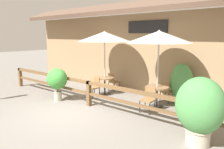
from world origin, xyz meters
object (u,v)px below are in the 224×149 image
(dining_table_near, at_px, (105,81))
(chair_middle_wallside, at_px, (166,90))
(chair_near_streetside, at_px, (94,86))
(chair_near_wallside, at_px, (113,81))
(potted_plant_entrance_palm, at_px, (200,108))
(patio_umbrella_near, at_px, (105,37))
(patio_umbrella_middle, at_px, (159,37))
(potted_plant_small_flowering, at_px, (181,83))
(potted_plant_corner_fern, at_px, (57,80))
(dining_table_middle, at_px, (157,91))
(chair_middle_streetside, at_px, (148,99))

(dining_table_near, xyz_separation_m, chair_middle_wallside, (2.72, 0.61, -0.13))
(chair_near_streetside, height_order, chair_near_wallside, same)
(chair_middle_wallside, xyz_separation_m, potted_plant_entrance_palm, (2.16, -2.70, 0.45))
(patio_umbrella_near, height_order, chair_near_wallside, patio_umbrella_near)
(dining_table_near, height_order, chair_middle_wallside, chair_middle_wallside)
(patio_umbrella_middle, xyz_separation_m, potted_plant_small_flowering, (0.54, 0.93, -1.75))
(patio_umbrella_middle, height_order, potted_plant_entrance_palm, patio_umbrella_middle)
(patio_umbrella_near, xyz_separation_m, patio_umbrella_middle, (2.70, -0.11, 0.00))
(chair_near_streetside, distance_m, chair_middle_wallside, 3.01)
(chair_near_wallside, xyz_separation_m, potted_plant_entrance_palm, (4.95, -2.77, 0.45))
(patio_umbrella_middle, xyz_separation_m, potted_plant_corner_fern, (-3.46, -1.93, -1.71))
(dining_table_middle, relative_size, potted_plant_entrance_palm, 0.51)
(patio_umbrella_near, distance_m, chair_near_streetside, 2.21)
(chair_near_wallside, bearing_deg, dining_table_near, 105.62)
(patio_umbrella_middle, distance_m, chair_middle_streetside, 2.22)
(patio_umbrella_near, relative_size, chair_near_wallside, 3.32)
(chair_near_wallside, distance_m, patio_umbrella_middle, 3.56)
(potted_plant_entrance_palm, distance_m, potted_plant_small_flowering, 3.35)
(patio_umbrella_near, height_order, potted_plant_entrance_palm, patio_umbrella_near)
(chair_near_wallside, bearing_deg, potted_plant_corner_fern, 85.51)
(chair_near_streetside, distance_m, chair_middle_streetside, 2.74)
(chair_middle_streetside, xyz_separation_m, potted_plant_small_flowering, (0.48, 1.65, 0.34))
(patio_umbrella_near, relative_size, potted_plant_entrance_palm, 1.68)
(patio_umbrella_middle, bearing_deg, chair_middle_wallside, 87.81)
(dining_table_middle, relative_size, chair_middle_wallside, 1.00)
(chair_middle_streetside, distance_m, potted_plant_entrance_palm, 2.51)
(chair_near_streetside, xyz_separation_m, patio_umbrella_middle, (2.68, 0.58, 2.10))
(dining_table_near, distance_m, potted_plant_entrance_palm, 5.32)
(dining_table_middle, bearing_deg, potted_plant_corner_fern, -150.89)
(patio_umbrella_near, relative_size, dining_table_middle, 3.32)
(chair_near_streetside, bearing_deg, potted_plant_small_flowering, 34.35)
(chair_near_streetside, relative_size, chair_near_wallside, 1.00)
(potted_plant_entrance_palm, xyz_separation_m, potted_plant_corner_fern, (-5.64, 0.06, -0.06))
(chair_middle_wallside, relative_size, potted_plant_entrance_palm, 0.51)
(patio_umbrella_middle, bearing_deg, dining_table_near, 177.77)
(chair_near_wallside, distance_m, potted_plant_entrance_palm, 5.69)
(chair_near_wallside, distance_m, chair_middle_streetside, 3.20)
(potted_plant_corner_fern, bearing_deg, patio_umbrella_near, 69.40)
(chair_near_wallside, xyz_separation_m, chair_middle_wallside, (2.79, -0.07, 0.00))
(potted_plant_entrance_palm, bearing_deg, chair_middle_wallside, 128.58)
(dining_table_middle, distance_m, potted_plant_small_flowering, 1.10)
(chair_near_wallside, relative_size, chair_middle_streetside, 1.00)
(dining_table_near, bearing_deg, potted_plant_corner_fern, -110.60)
(patio_umbrella_middle, xyz_separation_m, potted_plant_entrance_palm, (2.18, -1.98, -1.65))
(chair_middle_streetside, bearing_deg, dining_table_middle, 92.42)
(patio_umbrella_near, bearing_deg, chair_middle_wallside, 12.71)
(chair_near_wallside, distance_m, potted_plant_small_flowering, 3.32)
(dining_table_near, relative_size, potted_plant_small_flowering, 0.54)
(dining_table_near, distance_m, chair_near_streetside, 0.70)
(dining_table_middle, xyz_separation_m, potted_plant_small_flowering, (0.54, 0.93, 0.21))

